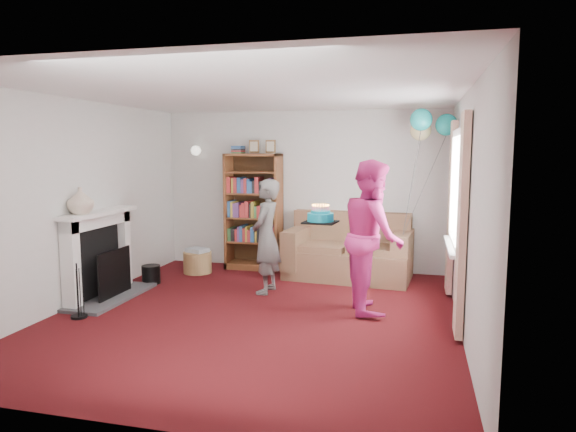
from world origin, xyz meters
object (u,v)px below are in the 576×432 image
(person_magenta, at_px, (372,236))
(person_striped, at_px, (266,236))
(bookcase, at_px, (254,212))
(sofa, at_px, (349,254))
(birthday_cake, at_px, (320,217))

(person_magenta, bearing_deg, person_striped, 58.61)
(bookcase, bearing_deg, sofa, -8.31)
(bookcase, distance_m, person_magenta, 2.69)
(sofa, distance_m, person_striped, 1.52)
(birthday_cake, bearing_deg, sofa, 83.65)
(bookcase, height_order, birthday_cake, bookcase)
(bookcase, relative_size, birthday_cake, 5.35)
(bookcase, distance_m, sofa, 1.66)
(bookcase, relative_size, person_striped, 1.35)
(sofa, xyz_separation_m, person_striped, (-0.96, -1.12, 0.40))
(bookcase, xyz_separation_m, sofa, (1.55, -0.23, -0.55))
(person_magenta, bearing_deg, birthday_cake, 69.03)
(birthday_cake, bearing_deg, person_magenta, -6.76)
(person_striped, bearing_deg, bookcase, -153.45)
(bookcase, distance_m, birthday_cake, 2.21)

